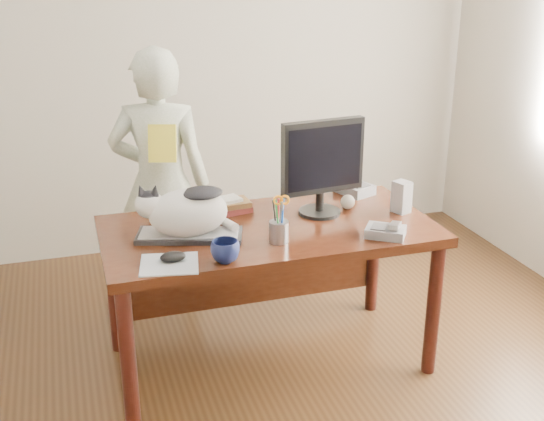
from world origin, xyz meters
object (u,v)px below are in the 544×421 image
(phone, at_px, (386,231))
(baseball, at_px, (348,202))
(mouse, at_px, (173,257))
(keyboard, at_px, (189,235))
(monitor, at_px, (323,162))
(pen_cup, at_px, (279,229))
(cat, at_px, (185,210))
(desk, at_px, (264,248))
(person, at_px, (161,184))
(coffee_mug, at_px, (225,251))
(book_stack, at_px, (230,206))
(calculator, at_px, (355,188))
(speaker, at_px, (402,197))

(phone, relative_size, baseball, 2.96)
(mouse, height_order, baseball, baseball)
(keyboard, height_order, phone, phone)
(monitor, bearing_deg, pen_cup, -145.79)
(cat, bearing_deg, baseball, 25.81)
(mouse, bearing_deg, pen_cup, 18.84)
(monitor, distance_m, pen_cup, 0.46)
(desk, distance_m, phone, 0.63)
(keyboard, distance_m, person, 0.77)
(desk, relative_size, coffee_mug, 12.97)
(book_stack, distance_m, person, 0.56)
(keyboard, xyz_separation_m, calculator, (0.99, 0.35, 0.01))
(coffee_mug, height_order, baseball, coffee_mug)
(coffee_mug, relative_size, baseball, 1.66)
(book_stack, height_order, person, person)
(cat, relative_size, baseball, 6.39)
(cat, bearing_deg, person, 107.24)
(pen_cup, relative_size, speaker, 1.40)
(baseball, bearing_deg, cat, -171.34)
(speaker, bearing_deg, baseball, 131.10)
(book_stack, bearing_deg, person, 110.87)
(speaker, bearing_deg, calculator, 86.19)
(person, bearing_deg, book_stack, 136.92)
(cat, height_order, mouse, cat)
(desk, relative_size, speaker, 9.84)
(desk, xyz_separation_m, baseball, (0.46, 0.03, 0.18))
(coffee_mug, relative_size, speaker, 0.76)
(desk, xyz_separation_m, book_stack, (-0.13, 0.17, 0.18))
(book_stack, bearing_deg, phone, -49.64)
(keyboard, bearing_deg, phone, 0.86)
(cat, height_order, calculator, cat)
(coffee_mug, relative_size, calculator, 0.53)
(monitor, relative_size, person, 0.32)
(mouse, xyz_separation_m, person, (0.10, 1.01, -0.01))
(pen_cup, relative_size, mouse, 1.87)
(baseball, relative_size, person, 0.05)
(cat, distance_m, phone, 0.94)
(keyboard, distance_m, book_stack, 0.38)
(cat, relative_size, person, 0.31)
(cat, xyz_separation_m, pen_cup, (0.40, -0.17, -0.07))
(cat, distance_m, coffee_mug, 0.34)
(monitor, distance_m, phone, 0.47)
(calculator, bearing_deg, desk, -178.76)
(phone, bearing_deg, mouse, -145.56)
(monitor, height_order, book_stack, monitor)
(phone, bearing_deg, coffee_mug, -141.22)
(mouse, bearing_deg, speaker, 22.34)
(calculator, bearing_deg, coffee_mug, -164.91)
(monitor, xyz_separation_m, phone, (0.19, -0.35, -0.25))
(speaker, bearing_deg, pen_cup, 172.71)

